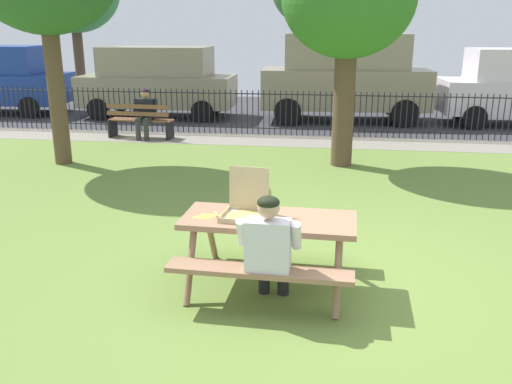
{
  "coord_description": "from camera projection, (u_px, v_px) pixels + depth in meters",
  "views": [
    {
      "loc": [
        -0.13,
        -5.4,
        2.68
      ],
      "look_at": [
        -1.0,
        0.81,
        0.75
      ],
      "focal_mm": 38.1,
      "sensor_mm": 36.0,
      "label": 1
    }
  ],
  "objects": [
    {
      "name": "pizza_slice_on_table",
      "position": [
        208.0,
        215.0,
        5.67
      ],
      "size": [
        0.28,
        0.23,
        0.02
      ],
      "color": "#E6BD47",
      "rests_on": "picnic_table_foreground"
    },
    {
      "name": "tree_midground_left",
      "position": [
        349.0,
        0.0,
        9.99
      ],
      "size": [
        2.49,
        2.49,
        4.3
      ],
      "color": "brown",
      "rests_on": "ground"
    },
    {
      "name": "cobblestone_walkway",
      "position": [
        336.0,
        142.0,
        13.0
      ],
      "size": [
        28.0,
        1.4,
        0.01
      ],
      "primitive_type": "cube",
      "color": "gray"
    },
    {
      "name": "parked_car_center",
      "position": [
        345.0,
        76.0,
        15.55
      ],
      "size": [
        4.78,
        2.25,
        2.46
      ],
      "color": "gray",
      "rests_on": "ground"
    },
    {
      "name": "street_asphalt",
      "position": [
        336.0,
        114.0,
        17.27
      ],
      "size": [
        28.0,
        7.63,
        0.01
      ],
      "primitive_type": "cube",
      "color": "#38383D"
    },
    {
      "name": "person_on_park_bench",
      "position": [
        145.0,
        112.0,
        13.31
      ],
      "size": [
        0.62,
        0.6,
        1.19
      ],
      "color": "#313131",
      "rests_on": "ground"
    },
    {
      "name": "iron_fence_streetside",
      "position": [
        337.0,
        114.0,
        13.49
      ],
      "size": [
        19.32,
        0.03,
        1.12
      ],
      "color": "black",
      "rests_on": "ground"
    },
    {
      "name": "park_bench_left",
      "position": [
        140.0,
        121.0,
        13.38
      ],
      "size": [
        1.63,
        0.58,
        0.85
      ],
      "color": "brown",
      "rests_on": "ground"
    },
    {
      "name": "parked_car_left",
      "position": [
        158.0,
        80.0,
        16.35
      ],
      "size": [
        4.62,
        1.99,
        2.08
      ],
      "color": "gray",
      "rests_on": "ground"
    },
    {
      "name": "ground",
      "position": [
        336.0,
        219.0,
        7.88
      ],
      "size": [
        28.0,
        12.22,
        0.02
      ],
      "primitive_type": "cube",
      "color": "olive"
    },
    {
      "name": "pizza_box_open",
      "position": [
        245.0,
        208.0,
        5.65
      ],
      "size": [
        0.48,
        0.5,
        0.49
      ],
      "color": "tan",
      "rests_on": "picnic_table_foreground"
    },
    {
      "name": "picnic_table_foreground",
      "position": [
        269.0,
        233.0,
        5.68
      ],
      "size": [
        1.85,
        1.54,
        0.79
      ],
      "color": "#9D7355",
      "rests_on": "ground"
    },
    {
      "name": "adult_at_table",
      "position": [
        269.0,
        247.0,
        5.18
      ],
      "size": [
        0.62,
        0.6,
        1.19
      ],
      "color": "black",
      "rests_on": "ground"
    }
  ]
}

